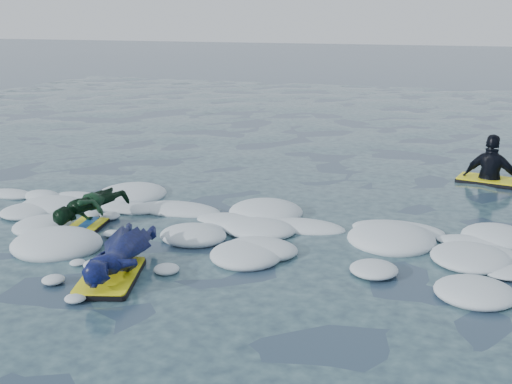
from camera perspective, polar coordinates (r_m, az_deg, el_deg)
ground at (r=8.89m, az=-7.27°, el=-5.01°), size 120.00×120.00×0.00m
foam_band at (r=9.77m, az=-4.62°, el=-3.01°), size 12.00×3.10×0.30m
prone_woman_unit at (r=8.08m, az=-12.10°, el=-5.58°), size 0.97×1.87×0.47m
prone_child_unit at (r=9.98m, az=-14.48°, el=-1.53°), size 0.94×1.40×0.50m
waiting_rider_unit at (r=12.95m, az=20.10°, el=0.94°), size 1.29×0.88×1.78m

